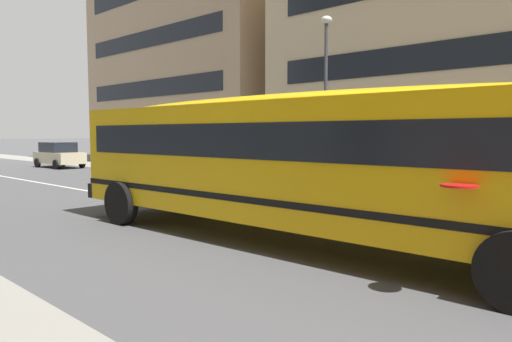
{
  "coord_description": "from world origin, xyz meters",
  "views": [
    {
      "loc": [
        9.6,
        -8.69,
        2.21
      ],
      "look_at": [
        1.95,
        -0.61,
        1.32
      ],
      "focal_mm": 33.29,
      "sensor_mm": 36.0,
      "label": 1
    }
  ],
  "objects_px": {
    "parked_car_beige_far_corner": "(59,155)",
    "street_lamp": "(326,80)",
    "parked_car_dark_blue_under_tree": "(232,166)",
    "school_bus": "(308,155)"
  },
  "relations": [
    {
      "from": "parked_car_dark_blue_under_tree",
      "to": "street_lamp",
      "type": "bearing_deg",
      "value": 30.27
    },
    {
      "from": "school_bus",
      "to": "parked_car_beige_far_corner",
      "type": "xyz_separation_m",
      "value": [
        -24.57,
        5.97,
        -0.93
      ]
    },
    {
      "from": "school_bus",
      "to": "street_lamp",
      "type": "height_order",
      "value": "street_lamp"
    },
    {
      "from": "parked_car_dark_blue_under_tree",
      "to": "parked_car_beige_far_corner",
      "type": "relative_size",
      "value": 0.99
    },
    {
      "from": "school_bus",
      "to": "parked_car_dark_blue_under_tree",
      "type": "bearing_deg",
      "value": 142.36
    },
    {
      "from": "parked_car_dark_blue_under_tree",
      "to": "parked_car_beige_far_corner",
      "type": "xyz_separation_m",
      "value": [
        -15.83,
        -0.31,
        0.0
      ]
    },
    {
      "from": "parked_car_dark_blue_under_tree",
      "to": "parked_car_beige_far_corner",
      "type": "bearing_deg",
      "value": -178.2
    },
    {
      "from": "parked_car_beige_far_corner",
      "to": "street_lamp",
      "type": "bearing_deg",
      "value": 5.02
    },
    {
      "from": "school_bus",
      "to": "street_lamp",
      "type": "bearing_deg",
      "value": 121.2
    },
    {
      "from": "parked_car_beige_far_corner",
      "to": "street_lamp",
      "type": "xyz_separation_m",
      "value": [
        19.21,
        2.24,
        3.47
      ]
    }
  ]
}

